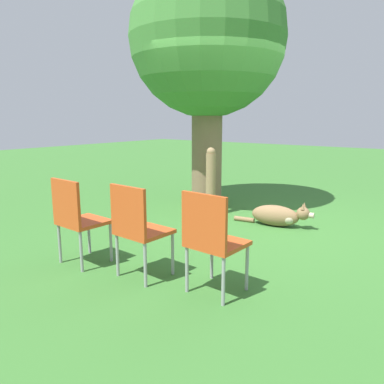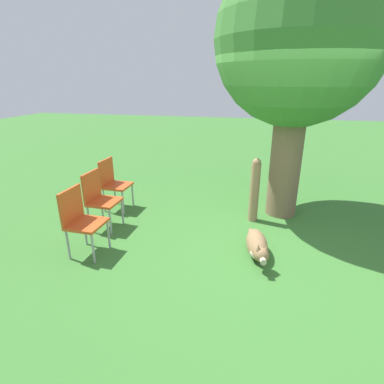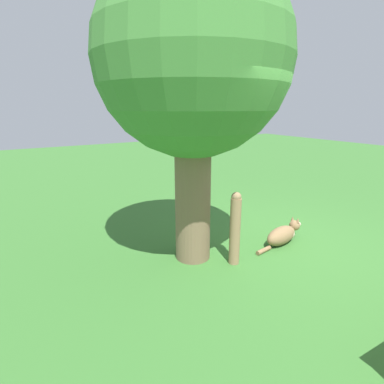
{
  "view_description": "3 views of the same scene",
  "coord_description": "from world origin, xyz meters",
  "px_view_note": "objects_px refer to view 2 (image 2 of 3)",
  "views": [
    {
      "loc": [
        -4.73,
        -2.39,
        1.49
      ],
      "look_at": [
        -1.21,
        0.26,
        0.61
      ],
      "focal_mm": 35.0,
      "sensor_mm": 36.0,
      "label": 1
    },
    {
      "loc": [
        -0.1,
        -3.83,
        2.18
      ],
      "look_at": [
        -0.99,
        0.27,
        0.6
      ],
      "focal_mm": 28.0,
      "sensor_mm": 36.0,
      "label": 2
    },
    {
      "loc": [
        -3.02,
        3.26,
        2.14
      ],
      "look_at": [
        0.29,
        1.23,
        1.03
      ],
      "focal_mm": 28.0,
      "sensor_mm": 36.0,
      "label": 3
    }
  ],
  "objects_px": {
    "fence_post": "(255,190)",
    "red_chair_2": "(113,181)",
    "red_chair_0": "(80,218)",
    "red_chair_1": "(99,196)",
    "oak_tree": "(299,44)",
    "dog": "(257,246)"
  },
  "relations": [
    {
      "from": "fence_post",
      "to": "red_chair_0",
      "type": "bearing_deg",
      "value": -145.68
    },
    {
      "from": "oak_tree",
      "to": "dog",
      "type": "bearing_deg",
      "value": -104.34
    },
    {
      "from": "fence_post",
      "to": "red_chair_2",
      "type": "height_order",
      "value": "fence_post"
    },
    {
      "from": "dog",
      "to": "oak_tree",
      "type": "bearing_deg",
      "value": 156.74
    },
    {
      "from": "red_chair_2",
      "to": "red_chair_1",
      "type": "bearing_deg",
      "value": -77.33
    },
    {
      "from": "oak_tree",
      "to": "red_chair_0",
      "type": "xyz_separation_m",
      "value": [
        -2.64,
        -1.88,
        -2.14
      ]
    },
    {
      "from": "dog",
      "to": "red_chair_2",
      "type": "distance_m",
      "value": 2.76
    },
    {
      "from": "red_chair_1",
      "to": "red_chair_0",
      "type": "bearing_deg",
      "value": -77.33
    },
    {
      "from": "oak_tree",
      "to": "fence_post",
      "type": "height_order",
      "value": "oak_tree"
    },
    {
      "from": "oak_tree",
      "to": "red_chair_0",
      "type": "bearing_deg",
      "value": -144.49
    },
    {
      "from": "oak_tree",
      "to": "fence_post",
      "type": "relative_size",
      "value": 3.77
    },
    {
      "from": "oak_tree",
      "to": "red_chair_1",
      "type": "xyz_separation_m",
      "value": [
        -2.77,
        -1.15,
        -2.14
      ]
    },
    {
      "from": "fence_post",
      "to": "dog",
      "type": "bearing_deg",
      "value": -85.6
    },
    {
      "from": "dog",
      "to": "red_chair_2",
      "type": "relative_size",
      "value": 1.25
    },
    {
      "from": "red_chair_0",
      "to": "red_chair_2",
      "type": "distance_m",
      "value": 1.49
    },
    {
      "from": "fence_post",
      "to": "red_chair_0",
      "type": "relative_size",
      "value": 1.17
    },
    {
      "from": "red_chair_0",
      "to": "red_chair_1",
      "type": "bearing_deg",
      "value": 102.67
    },
    {
      "from": "red_chair_0",
      "to": "oak_tree",
      "type": "bearing_deg",
      "value": 37.94
    },
    {
      "from": "dog",
      "to": "red_chair_0",
      "type": "distance_m",
      "value": 2.32
    },
    {
      "from": "oak_tree",
      "to": "dog",
      "type": "distance_m",
      "value": 2.94
    },
    {
      "from": "oak_tree",
      "to": "red_chair_0",
      "type": "relative_size",
      "value": 4.4
    },
    {
      "from": "red_chair_0",
      "to": "red_chair_2",
      "type": "bearing_deg",
      "value": 102.67
    }
  ]
}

